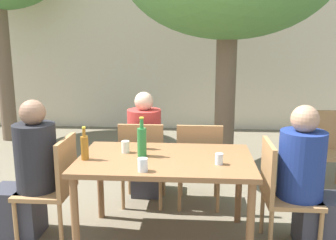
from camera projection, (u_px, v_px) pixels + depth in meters
name	position (u px, v px, depth m)	size (l,w,h in m)	color
ground_plane	(165.00, 240.00, 3.22)	(30.00, 30.00, 0.00)	#706651
cafe_building_wall	(183.00, 55.00, 7.00)	(10.00, 0.08, 2.80)	beige
dining_table_front	(165.00, 167.00, 3.08)	(1.42, 0.88, 0.74)	brown
patio_chair_0	(55.00, 182.00, 3.18)	(0.44, 0.44, 0.89)	#A87A4C
patio_chair_1	(281.00, 189.00, 3.04)	(0.44, 0.44, 0.89)	#A87A4C
patio_chair_2	(143.00, 159.00, 3.78)	(0.44, 0.44, 0.89)	#A87A4C
patio_chair_3	(199.00, 161.00, 3.74)	(0.44, 0.44, 0.89)	#A87A4C
patio_chair_4	(326.00, 146.00, 4.28)	(0.44, 0.44, 0.89)	#A87A4C
person_seated_0	(28.00, 177.00, 3.19)	(0.57, 0.35, 1.21)	#383842
person_seated_1	(310.00, 185.00, 3.02)	(0.58, 0.36, 1.19)	#383842
person_seated_2	(146.00, 151.00, 4.01)	(0.35, 0.57, 1.17)	#383842
oil_cruet_0	(141.00, 139.00, 3.29)	(0.07, 0.07, 0.24)	gold
green_bottle_1	(142.00, 141.00, 3.07)	(0.08, 0.08, 0.33)	#287A38
amber_bottle_2	(85.00, 147.00, 2.99)	(0.06, 0.06, 0.27)	#9E661E
drinking_glass_0	(143.00, 165.00, 2.73)	(0.07, 0.07, 0.10)	white
drinking_glass_1	(219.00, 159.00, 2.89)	(0.06, 0.06, 0.09)	silver
drinking_glass_2	(125.00, 147.00, 3.19)	(0.07, 0.07, 0.10)	silver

